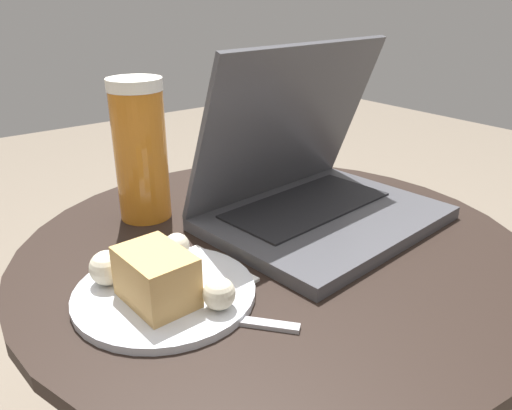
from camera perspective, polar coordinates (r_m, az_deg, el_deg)
The scene contains 6 objects.
table at distance 0.75m, azimuth 1.90°, elevation -14.32°, with size 0.67×0.67×0.55m.
napkin at distance 0.58m, azimuth -9.69°, elevation -9.31°, with size 0.18×0.14×0.00m.
laptop at distance 0.72m, azimuth 6.46°, elevation 2.11°, with size 0.34×0.28×0.25m.
beer_glass at distance 0.73m, azimuth -13.06°, elevation 6.10°, with size 0.08×0.08×0.20m.
snack_plate at distance 0.55m, azimuth -10.90°, elevation -8.67°, with size 0.20×0.20×0.07m.
fork at distance 0.53m, azimuth -6.31°, elevation -12.44°, with size 0.13×0.15×0.00m.
Camera 1 is at (-0.38, -0.46, 0.86)m, focal length 35.00 mm.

